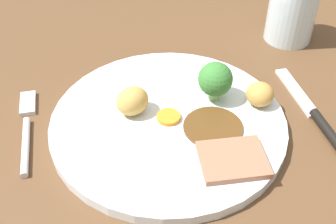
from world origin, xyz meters
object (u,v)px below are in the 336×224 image
knife (317,117)px  water_glass (293,9)px  dinner_plate (168,122)px  roast_potato_left (260,94)px  meat_slice_main (233,160)px  carrot_coin_front (169,117)px  broccoli_floret (215,80)px  roast_potato_right (132,101)px  fork (27,127)px

knife → water_glass: size_ratio=1.78×
dinner_plate → roast_potato_left: (12.08, 0.94, 2.24)cm
knife → water_glass: 20.52cm
meat_slice_main → carrot_coin_front: (-5.97, 8.18, -0.13)cm
water_glass → broccoli_floret: bearing=-137.2°
meat_slice_main → carrot_coin_front: 10.13cm
dinner_plate → broccoli_floret: 8.12cm
carrot_coin_front → roast_potato_left: bearing=5.4°
meat_slice_main → broccoli_floret: broccoli_floret is taller
dinner_plate → roast_potato_left: 12.32cm
dinner_plate → meat_slice_main: bearing=-54.3°
dinner_plate → roast_potato_right: bearing=156.7°
carrot_coin_front → knife: (19.10, -1.67, -1.21)cm
meat_slice_main → carrot_coin_front: meat_slice_main is taller
dinner_plate → roast_potato_right: 5.24cm
carrot_coin_front → fork: 17.97cm
roast_potato_left → roast_potato_right: bearing=176.9°
roast_potato_left → water_glass: size_ratio=0.34×
broccoli_floret → roast_potato_right: bearing=-174.3°
broccoli_floret → dinner_plate: bearing=-156.2°
meat_slice_main → roast_potato_right: size_ratio=1.74×
roast_potato_right → knife: (23.37, -3.69, -2.79)cm
dinner_plate → meat_slice_main: 10.38cm
broccoli_floret → water_glass: size_ratio=0.51×
knife → fork: bearing=79.4°
water_glass → dinner_plate: bearing=-141.8°
roast_potato_left → roast_potato_right: size_ratio=0.85×
water_glass → roast_potato_right: bearing=-149.3°
meat_slice_main → fork: 26.03cm
knife → dinner_plate: bearing=80.1°
roast_potato_right → fork: (-13.49, 0.40, -2.85)cm
roast_potato_left → fork: size_ratio=0.23×
water_glass → knife: bearing=-100.0°
roast_potato_left → fork: (-29.78, 1.28, -2.55)cm
meat_slice_main → fork: bearing=155.9°
meat_slice_main → fork: size_ratio=0.48×
fork → knife: knife is taller
dinner_plate → carrot_coin_front: carrot_coin_front is taller
roast_potato_right → carrot_coin_front: 4.98cm
fork → water_glass: (40.33, 15.56, 4.83)cm
roast_potato_right → knife: size_ratio=0.23×
carrot_coin_front → meat_slice_main: bearing=-53.9°
fork → knife: (36.86, -4.09, 0.06)cm
broccoli_floret → knife: bearing=-20.8°
broccoli_floret → carrot_coin_front: bearing=-154.6°
roast_potato_right → broccoli_floret: size_ratio=0.79×
broccoli_floret → knife: (12.58, -4.78, -4.01)cm
meat_slice_main → roast_potato_right: 14.52cm
carrot_coin_front → broccoli_floret: broccoli_floret is taller
broccoli_floret → knife: broccoli_floret is taller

